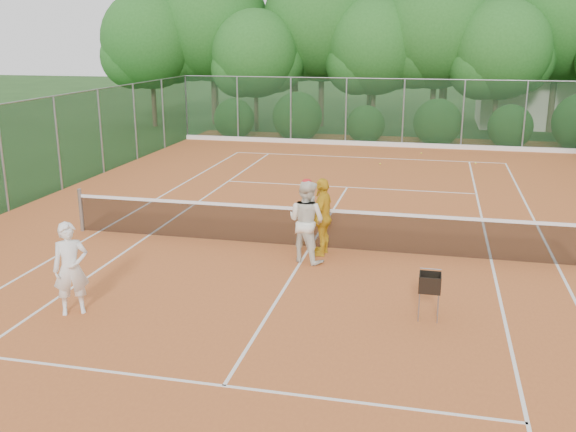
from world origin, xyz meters
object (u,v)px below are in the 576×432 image
Objects in this scene: player_yellow at (323,217)px; ball_hopper at (430,284)px; player_center_grp at (306,221)px; player_white at (71,269)px.

player_yellow reaches higher than ball_hopper.
player_yellow is 3.88m from ball_hopper.
ball_hopper is at bearing -42.69° from player_center_grp.
player_center_grp is 2.24× the size of ball_hopper.
ball_hopper is (6.21, 1.17, -0.19)m from player_white.
player_white is at bearing 173.71° from ball_hopper.
player_white is 5.08m from player_center_grp.
player_yellow is (0.26, 0.53, -0.03)m from player_center_grp.
player_center_grp is at bearing 12.96° from player_white.
player_yellow is at bearing 111.86° from ball_hopper.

